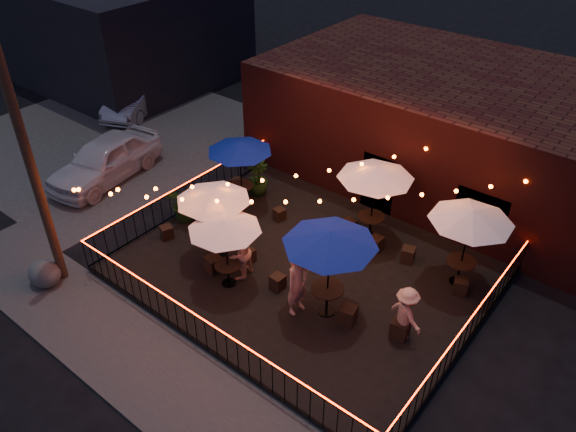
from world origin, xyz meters
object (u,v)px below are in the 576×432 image
Objects in this scene: cafe_table_0 at (213,196)px; boulder at (45,274)px; cafe_table_4 at (330,239)px; cafe_table_5 at (472,217)px; cafe_table_1 at (239,147)px; cooler at (199,207)px; cafe_table_2 at (224,226)px; cafe_table_3 at (376,173)px; utility_pole at (29,158)px.

cafe_table_0 is 2.85× the size of boulder.
cafe_table_4 is at bearing 1.95° from cafe_table_0.
cafe_table_1 is at bearing -173.64° from cafe_table_5.
cooler is at bearing -163.85° from cafe_table_5.
cafe_table_2 is 4.86m from cafe_table_3.
utility_pole is at bearing -130.21° from cafe_table_3.
cafe_table_2 is 0.85× the size of cafe_table_5.
cooler is 0.88× the size of boulder.
cafe_table_0 is 1.32m from cafe_table_2.
cafe_table_2 is 3.91m from cooler.
cafe_table_2 is 6.58m from cafe_table_5.
cafe_table_5 is 3.47× the size of cooler.
cafe_table_4 is (2.84, 0.84, 0.41)m from cafe_table_2.
utility_pole is 2.61× the size of cafe_table_4.
cafe_table_0 reaches higher than cafe_table_2.
boulder is at bearing -150.40° from cafe_table_4.
cafe_table_0 is (3.00, 3.43, -1.66)m from utility_pole.
cafe_table_5 is 8.70m from cooler.
cafe_table_1 is at bearing 155.15° from cafe_table_4.
cafe_table_3 is at bearing 50.67° from cafe_table_0.
cafe_table_4 is at bearing -124.05° from cafe_table_5.
cafe_table_1 is 1.15× the size of cafe_table_2.
cafe_table_0 is 4.84m from cafe_table_3.
cafe_table_5 is 3.04× the size of boulder.
utility_pole is 8.40× the size of boulder.
cooler is at bearing -152.26° from cafe_table_3.
cafe_table_5 is at bearing 36.85° from utility_pole.
cafe_table_5 is (6.20, 3.46, 0.11)m from cafe_table_0.
boulder is (-0.14, -0.46, -3.63)m from utility_pole.
cafe_table_0 is at bearing -129.33° from cafe_table_3.
cafe_table_3 is at bearing 66.27° from cafe_table_2.
cafe_table_5 reaches higher than boulder.
cafe_table_1 is at bearing 75.02° from boulder.
cafe_table_4 is at bearing 4.36° from cooler.
cafe_table_0 is 2.86m from cooler.
utility_pole is 4.85m from cafe_table_0.
cafe_table_1 is 0.98× the size of cafe_table_5.
cafe_table_2 is at bearing -52.82° from cafe_table_1.
cafe_table_1 is 1.06× the size of cafe_table_3.
cafe_table_1 is 7.02m from boulder.
cafe_table_2 is 5.63m from boulder.
boulder is at bearing -128.89° from cafe_table_0.
utility_pole is 2.97× the size of cafe_table_3.
cafe_table_2 is at bearing -140.72° from cafe_table_5.
cafe_table_4 is at bearing 27.17° from utility_pole.
cafe_table_3 is at bearing 174.86° from cafe_table_5.
cafe_table_2 reaches higher than cooler.
cafe_table_2 is 2.99m from cafe_table_4.
cafe_table_1 is at bearing -165.82° from cafe_table_3.
utility_pole is 3.24× the size of cafe_table_2.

